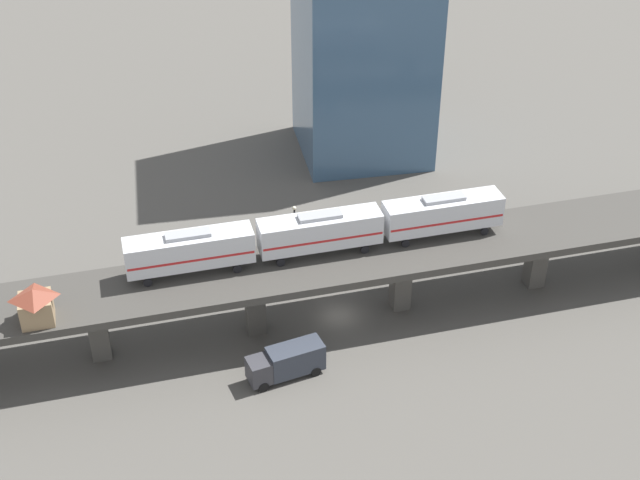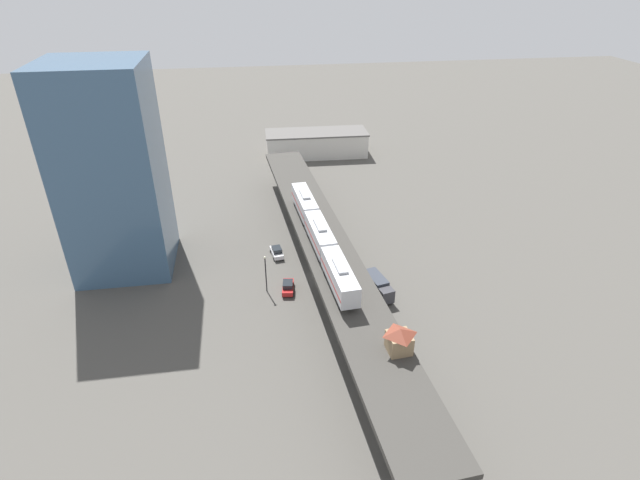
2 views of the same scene
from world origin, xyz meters
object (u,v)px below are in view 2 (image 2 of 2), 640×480
object	(u,v)px
delivery_truck	(378,286)
street_lamp	(266,271)
signal_hut	(399,339)
office_tower	(112,172)
warehouse_building	(316,143)
street_car_white	(277,252)
street_car_red	(288,287)
subway_train	(320,235)

from	to	relation	value
delivery_truck	street_lamp	size ratio (longest dim) A/B	1.08
signal_hut	office_tower	world-z (taller)	office_tower
warehouse_building	office_tower	size ratio (longest dim) A/B	0.80
signal_hut	warehouse_building	size ratio (longest dim) A/B	0.12
street_car_white	delivery_truck	xyz separation A→B (m)	(15.79, -15.05, 0.82)
office_tower	delivery_truck	bearing A→B (deg)	-21.48
street_car_red	office_tower	bearing A→B (deg)	154.11
subway_train	street_lamp	distance (m)	10.90
signal_hut	office_tower	distance (m)	55.61
street_lamp	warehouse_building	world-z (taller)	street_lamp
warehouse_building	street_car_red	bearing A→B (deg)	-102.64
subway_train	street_car_red	xyz separation A→B (m)	(-5.74, -1.56, -8.74)
street_car_white	office_tower	xyz separation A→B (m)	(-26.93, 1.77, 17.06)
delivery_truck	office_tower	xyz separation A→B (m)	(-42.72, 16.81, 16.24)
subway_train	delivery_truck	world-z (taller)	subway_train
street_car_red	delivery_truck	xyz separation A→B (m)	(14.82, -3.27, 0.82)
street_car_white	street_lamp	bearing A→B (deg)	-103.06
delivery_truck	street_lamp	distance (m)	18.93
street_lamp	office_tower	size ratio (longest dim) A/B	0.19
subway_train	warehouse_building	world-z (taller)	subway_train
signal_hut	street_car_red	world-z (taller)	signal_hut
signal_hut	street_car_white	distance (m)	39.35
street_lamp	office_tower	world-z (taller)	office_tower
subway_train	street_car_red	distance (m)	10.57
signal_hut	street_lamp	distance (m)	29.76
street_car_red	office_tower	xyz separation A→B (m)	(-27.90, 13.54, 17.06)
signal_hut	warehouse_building	xyz separation A→B (m)	(3.31, 90.57, -5.53)
subway_train	street_lamp	bearing A→B (deg)	-173.73
street_car_white	street_car_red	bearing A→B (deg)	-85.32
street_car_red	warehouse_building	xyz separation A→B (m)	(14.77, 65.87, 2.47)
signal_hut	street_car_white	world-z (taller)	signal_hut
street_car_red	warehouse_building	bearing A→B (deg)	77.36
signal_hut	street_lamp	xyz separation A→B (m)	(-15.02, 25.23, -4.83)
subway_train	office_tower	xyz separation A→B (m)	(-33.64, 11.98, 8.32)
street_car_white	subway_train	bearing A→B (deg)	-56.72
street_car_white	street_car_red	world-z (taller)	same
signal_hut	delivery_truck	size ratio (longest dim) A/B	0.46
street_car_red	warehouse_building	size ratio (longest dim) A/B	0.16
office_tower	street_lamp	bearing A→B (deg)	-28.13
street_car_red	street_lamp	bearing A→B (deg)	171.49
street_car_red	street_lamp	xyz separation A→B (m)	(-3.57, 0.53, 3.17)
subway_train	street_car_red	world-z (taller)	subway_train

